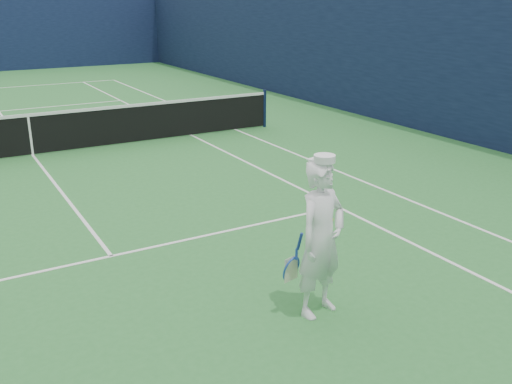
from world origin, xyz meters
TOP-DOWN VIEW (x-y plane):
  - ground at (0.00, 0.00)m, footprint 80.00×80.00m
  - court_markings at (0.00, 0.00)m, footprint 11.03×23.83m
  - windscreen_fence at (0.00, 0.00)m, footprint 20.12×36.12m
  - tennis_net at (0.00, 0.00)m, footprint 12.88×0.09m
  - tennis_player at (1.71, -9.14)m, footprint 0.86×0.60m

SIDE VIEW (x-z plane):
  - ground at x=0.00m, z-range 0.00..0.00m
  - court_markings at x=0.00m, z-range 0.00..0.01m
  - tennis_net at x=0.00m, z-range 0.02..1.09m
  - tennis_player at x=1.71m, z-range -0.02..1.91m
  - windscreen_fence at x=0.00m, z-range 0.00..4.00m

